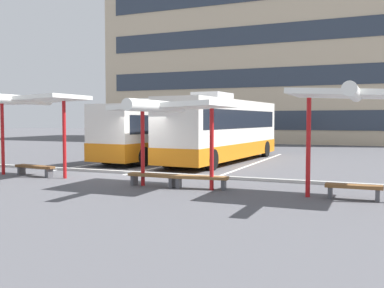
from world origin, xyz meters
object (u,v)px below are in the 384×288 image
at_px(coach_bus_1, 223,130).
at_px(bench_4, 201,179).
at_px(coach_bus_0, 160,133).
at_px(waiting_shelter_3, 355,97).
at_px(waiting_shelter_2, 172,108).
at_px(bench_5, 354,189).
at_px(waiting_shelter_1, 27,102).
at_px(bench_3, 153,177).
at_px(bench_2, 35,168).

bearing_deg(coach_bus_1, bench_4, -75.53).
relative_size(coach_bus_0, waiting_shelter_3, 2.37).
bearing_deg(waiting_shelter_2, waiting_shelter_3, -0.67).
height_order(coach_bus_1, waiting_shelter_2, coach_bus_1).
bearing_deg(bench_5, bench_4, 178.51).
bearing_deg(waiting_shelter_1, waiting_shelter_3, -2.57).
bearing_deg(waiting_shelter_1, coach_bus_0, 80.58).
distance_m(bench_3, waiting_shelter_3, 7.22).
xyz_separation_m(coach_bus_0, waiting_shelter_2, (5.30, -9.51, 1.15)).
bearing_deg(waiting_shelter_1, bench_3, -2.31).
bearing_deg(waiting_shelter_1, waiting_shelter_2, -4.19).
relative_size(coach_bus_1, waiting_shelter_2, 2.45).
distance_m(waiting_shelter_3, bench_5, 2.70).
bearing_deg(bench_5, waiting_shelter_3, -90.00).
bearing_deg(waiting_shelter_3, bench_2, 175.79).
bearing_deg(bench_3, waiting_shelter_1, 177.69).
bearing_deg(waiting_shelter_2, waiting_shelter_1, 175.81).
xyz_separation_m(waiting_shelter_1, bench_2, (-0.00, 0.36, -2.76)).
distance_m(waiting_shelter_1, waiting_shelter_3, 12.61).
xyz_separation_m(coach_bus_1, waiting_shelter_1, (-5.23, -9.43, 1.34)).
height_order(coach_bus_1, bench_2, coach_bus_1).
bearing_deg(bench_5, waiting_shelter_2, -177.83).
distance_m(coach_bus_1, bench_5, 12.27).
relative_size(coach_bus_0, bench_3, 5.64).
relative_size(coach_bus_0, waiting_shelter_1, 2.32).
bearing_deg(bench_5, waiting_shelter_1, 178.74).
height_order(bench_4, bench_5, same).
relative_size(waiting_shelter_2, bench_3, 2.61).
bearing_deg(bench_5, coach_bus_1, 127.20).
height_order(bench_3, bench_4, same).
distance_m(waiting_shelter_2, bench_5, 6.28).
distance_m(coach_bus_0, bench_3, 10.32).
bearing_deg(coach_bus_1, bench_2, -119.95).
xyz_separation_m(coach_bus_0, bench_5, (11.10, -9.29, -1.26)).
bearing_deg(bench_4, waiting_shelter_3, -4.84).
xyz_separation_m(bench_4, bench_5, (4.90, -0.13, -0.01)).
bearing_deg(waiting_shelter_3, coach_bus_0, 139.23).
xyz_separation_m(waiting_shelter_2, bench_3, (-0.90, 0.26, -2.41)).
distance_m(waiting_shelter_1, waiting_shelter_2, 6.83).
height_order(bench_2, waiting_shelter_3, waiting_shelter_3).
xyz_separation_m(coach_bus_0, coach_bus_1, (3.73, 0.42, 0.16)).
bearing_deg(bench_2, waiting_shelter_1, -90.00).
relative_size(waiting_shelter_1, bench_5, 2.76).
distance_m(coach_bus_1, waiting_shelter_1, 10.87).
height_order(bench_3, waiting_shelter_3, waiting_shelter_3).
height_order(bench_2, bench_4, same).
bearing_deg(coach_bus_0, coach_bus_1, 6.48).
bearing_deg(bench_2, waiting_shelter_2, -7.20).
xyz_separation_m(bench_2, waiting_shelter_2, (6.80, -0.86, 2.40)).
relative_size(bench_2, bench_3, 1.11).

